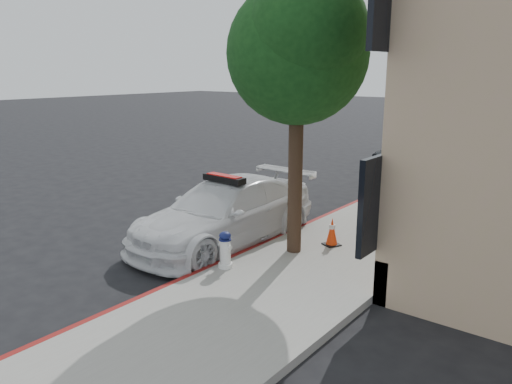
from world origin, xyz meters
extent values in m
plane|color=black|center=(0.00, 0.00, 0.00)|extent=(120.00, 120.00, 0.00)
cube|color=gray|center=(3.60, 10.00, 0.07)|extent=(3.20, 50.00, 0.15)
cube|color=maroon|center=(2.06, 10.00, 0.07)|extent=(0.12, 50.00, 0.15)
cylinder|color=black|center=(2.90, -2.00, 1.80)|extent=(0.30, 0.30, 3.30)
sphere|color=#113813|center=(2.90, -2.00, 4.25)|extent=(2.80, 2.80, 2.80)
sphere|color=#113813|center=(3.30, -2.30, 4.65)|extent=(2.24, 2.24, 2.24)
sphere|color=#113813|center=(2.55, -1.70, 3.95)|extent=(2.10, 2.10, 2.10)
cylinder|color=black|center=(2.90, 6.00, 1.74)|extent=(0.30, 0.30, 3.19)
sphere|color=#113813|center=(2.90, 6.00, 4.14)|extent=(2.60, 2.60, 2.60)
sphere|color=#113813|center=(3.30, 5.70, 4.54)|extent=(2.08, 2.08, 2.08)
sphere|color=#113813|center=(2.55, 6.30, 3.84)|extent=(1.95, 1.95, 1.95)
cylinder|color=black|center=(2.90, 14.00, 1.86)|extent=(0.30, 0.30, 3.41)
sphere|color=#113813|center=(2.90, 14.00, 4.36)|extent=(3.00, 3.00, 3.00)
sphere|color=#113813|center=(3.30, 13.70, 4.76)|extent=(2.40, 2.40, 2.40)
sphere|color=#113813|center=(2.55, 14.30, 4.06)|extent=(2.25, 2.25, 2.25)
imported|color=white|center=(1.10, -2.19, 0.73)|extent=(2.21, 5.12, 1.47)
cube|color=black|center=(1.10, -2.19, 1.53)|extent=(1.11, 0.31, 0.14)
cube|color=#A50A07|center=(1.10, -2.19, 1.59)|extent=(0.91, 0.25, 0.06)
imported|color=black|center=(0.77, 9.75, 0.64)|extent=(2.01, 3.94, 1.28)
imported|color=black|center=(0.79, 13.00, 0.66)|extent=(1.68, 4.09, 1.32)
cylinder|color=white|center=(2.35, -3.60, 0.19)|extent=(0.28, 0.28, 0.09)
cylinder|color=white|center=(2.35, -3.60, 0.48)|extent=(0.21, 0.21, 0.49)
ellipsoid|color=navy|center=(2.35, -3.60, 0.81)|extent=(0.23, 0.23, 0.16)
cylinder|color=white|center=(2.35, -3.60, 0.59)|extent=(0.30, 0.10, 0.09)
cylinder|color=white|center=(2.35, -3.60, 0.59)|extent=(0.09, 0.16, 0.09)
cube|color=black|center=(3.36, -1.18, 0.16)|extent=(0.43, 0.43, 0.03)
cone|color=#FF3C0D|center=(3.36, -1.18, 0.48)|extent=(0.25, 0.25, 0.60)
cylinder|color=white|center=(3.36, -1.18, 0.58)|extent=(0.14, 0.14, 0.09)
camera|label=1|loc=(8.47, -10.48, 3.94)|focal=35.00mm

